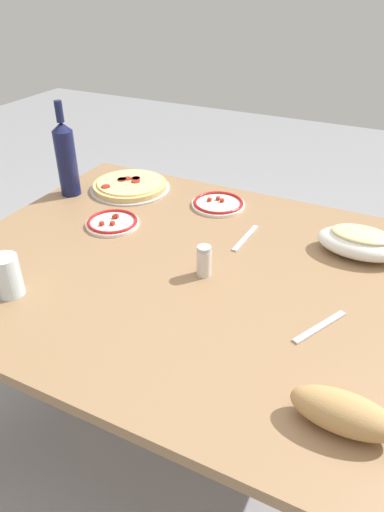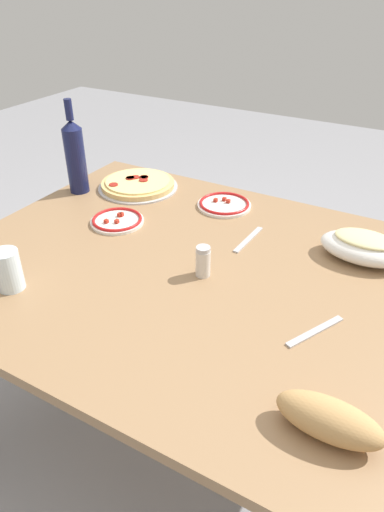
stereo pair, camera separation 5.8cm
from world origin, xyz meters
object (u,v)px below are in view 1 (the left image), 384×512
object	(u,v)px
dining_table	(192,293)
pepperoni_pizza	(130,186)
wine_bottle	(66,158)
water_glass	(7,276)
side_plate_far	(218,204)
side_plate_near	(112,222)
bread_loaf	(344,413)
spice_shaker	(204,261)
baked_pasta_dish	(360,242)

from	to	relation	value
dining_table	pepperoni_pizza	world-z (taller)	pepperoni_pizza
wine_bottle	water_glass	xyz separation A→B (m)	(-0.25, 0.55, -0.08)
wine_bottle	side_plate_far	distance (m)	0.55
dining_table	side_plate_near	xyz separation A→B (m)	(0.33, -0.10, 0.11)
bread_loaf	side_plate_near	bearing A→B (deg)	-29.11
spice_shaker	wine_bottle	bearing A→B (deg)	-21.24
pepperoni_pizza	side_plate_near	bearing A→B (deg)	111.24
baked_pasta_dish	spice_shaker	bearing A→B (deg)	39.54
dining_table	side_plate_near	world-z (taller)	side_plate_near
wine_bottle	bread_loaf	bearing A→B (deg)	151.71
side_plate_far	spice_shaker	bearing A→B (deg)	108.31
side_plate_far	bread_loaf	world-z (taller)	bread_loaf
baked_pasta_dish	side_plate_far	world-z (taller)	baked_pasta_dish
baked_pasta_dish	side_plate_near	distance (m)	0.75
dining_table	spice_shaker	distance (m)	0.15
pepperoni_pizza	side_plate_near	world-z (taller)	pepperoni_pizza
dining_table	side_plate_far	distance (m)	0.40
water_glass	side_plate_near	size ratio (longest dim) A/B	0.63
baked_pasta_dish	bread_loaf	size ratio (longest dim) A/B	1.24
pepperoni_pizza	wine_bottle	world-z (taller)	wine_bottle
side_plate_near	bread_loaf	size ratio (longest dim) A/B	0.89
dining_table	baked_pasta_dish	distance (m)	0.50
dining_table	water_glass	size ratio (longest dim) A/B	12.50
wine_bottle	side_plate_far	world-z (taller)	wine_bottle
bread_loaf	spice_shaker	xyz separation A→B (m)	(0.43, -0.33, 0.01)
baked_pasta_dish	spice_shaker	xyz separation A→B (m)	(0.35, 0.29, 0.00)
dining_table	wine_bottle	world-z (taller)	wine_bottle
water_glass	side_plate_far	world-z (taller)	water_glass
baked_pasta_dish	spice_shaker	world-z (taller)	spice_shaker
pepperoni_pizza	baked_pasta_dish	distance (m)	0.84
wine_bottle	spice_shaker	bearing A→B (deg)	158.76
pepperoni_pizza	side_plate_far	xyz separation A→B (m)	(-0.35, -0.02, -0.01)
side_plate_near	bread_loaf	distance (m)	0.92
pepperoni_pizza	spice_shaker	size ratio (longest dim) A/B	3.39
dining_table	spice_shaker	size ratio (longest dim) A/B	15.59
side_plate_near	side_plate_far	size ratio (longest dim) A/B	0.93
baked_pasta_dish	side_plate_near	bearing A→B (deg)	12.98
side_plate_far	spice_shaker	distance (m)	0.42
side_plate_near	baked_pasta_dish	bearing A→B (deg)	-167.02
wine_bottle	side_plate_near	xyz separation A→B (m)	(-0.27, 0.13, -0.13)
baked_pasta_dish	water_glass	xyz separation A→B (m)	(0.75, 0.58, 0.01)
side_plate_far	spice_shaker	xyz separation A→B (m)	(-0.13, 0.40, 0.03)
side_plate_near	bread_loaf	world-z (taller)	bread_loaf
baked_pasta_dish	side_plate_far	distance (m)	0.50
side_plate_far	baked_pasta_dish	bearing A→B (deg)	167.57
spice_shaker	dining_table	bearing A→B (deg)	-28.50
wine_bottle	water_glass	distance (m)	0.61
side_plate_far	water_glass	bearing A→B (deg)	68.73
spice_shaker	side_plate_near	bearing A→B (deg)	-17.84
side_plate_near	side_plate_far	bearing A→B (deg)	-131.99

